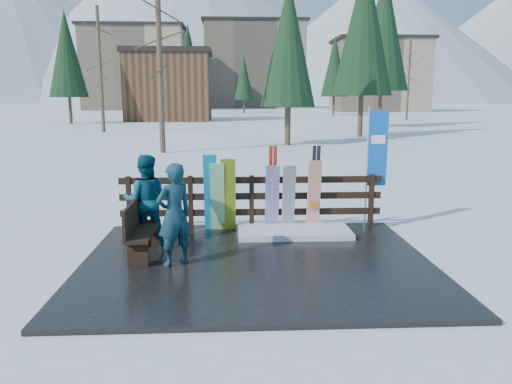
{
  "coord_description": "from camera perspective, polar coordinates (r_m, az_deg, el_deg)",
  "views": [
    {
      "loc": [
        -0.43,
        -8.25,
        2.86
      ],
      "look_at": [
        0.03,
        1.0,
        1.1
      ],
      "focal_mm": 35.0,
      "sensor_mm": 36.0,
      "label": 1
    }
  ],
  "objects": [
    {
      "name": "bench",
      "position": [
        9.08,
        -13.21,
        -3.99
      ],
      "size": [
        0.41,
        1.5,
        0.97
      ],
      "color": "black",
      "rests_on": "deck"
    },
    {
      "name": "ground",
      "position": [
        8.75,
        0.1,
        -8.33
      ],
      "size": [
        700.0,
        700.0,
        0.0
      ],
      "primitive_type": "plane",
      "color": "white",
      "rests_on": "ground"
    },
    {
      "name": "person_back",
      "position": [
        9.67,
        -12.5,
        -0.91
      ],
      "size": [
        0.9,
        0.73,
        1.73
      ],
      "primitive_type": "imported",
      "rotation": [
        0.0,
        0.0,
        3.23
      ],
      "color": "navy",
      "rests_on": "deck"
    },
    {
      "name": "snowboard_4",
      "position": [
        10.51,
        3.75,
        -0.65
      ],
      "size": [
        0.27,
        0.34,
        1.41
      ],
      "primitive_type": "cube",
      "rotation": [
        0.22,
        0.0,
        0.0
      ],
      "color": "black",
      "rests_on": "deck"
    },
    {
      "name": "snowboard_0",
      "position": [
        10.43,
        -5.22,
        -0.11
      ],
      "size": [
        0.28,
        0.39,
        1.64
      ],
      "primitive_type": "cube",
      "rotation": [
        0.22,
        0.0,
        0.0
      ],
      "color": "#0D8DC2",
      "rests_on": "deck"
    },
    {
      "name": "rental_flag",
      "position": [
        11.01,
        13.46,
        4.34
      ],
      "size": [
        0.45,
        0.04,
        2.6
      ],
      "color": "silver",
      "rests_on": "deck"
    },
    {
      "name": "deck",
      "position": [
        8.73,
        0.1,
        -8.08
      ],
      "size": [
        6.0,
        5.0,
        0.08
      ],
      "primitive_type": "cube",
      "color": "black",
      "rests_on": "ground"
    },
    {
      "name": "snowboard_3",
      "position": [
        10.48,
        1.85,
        -0.67
      ],
      "size": [
        0.29,
        0.38,
        1.41
      ],
      "primitive_type": "cube",
      "rotation": [
        0.25,
        0.0,
        0.0
      ],
      "color": "silver",
      "rests_on": "deck"
    },
    {
      "name": "snowboard_1",
      "position": [
        10.44,
        -4.43,
        -0.59
      ],
      "size": [
        0.29,
        0.36,
        1.46
      ],
      "primitive_type": "cube",
      "rotation": [
        0.23,
        0.0,
        0.0
      ],
      "color": "white",
      "rests_on": "deck"
    },
    {
      "name": "trees",
      "position": [
        58.18,
        1.88,
        13.83
      ],
      "size": [
        42.2,
        68.9,
        13.92
      ],
      "color": "#382B1E",
      "rests_on": "ground"
    },
    {
      "name": "snowboard_2",
      "position": [
        10.43,
        -3.17,
        -0.33
      ],
      "size": [
        0.3,
        0.36,
        1.56
      ],
      "primitive_type": "cube",
      "rotation": [
        0.21,
        0.0,
        0.0
      ],
      "color": "#D7FF20",
      "rests_on": "deck"
    },
    {
      "name": "ski_pair_a",
      "position": [
        10.51,
        1.9,
        0.45
      ],
      "size": [
        0.16,
        0.21,
        1.8
      ],
      "color": "#AE2015",
      "rests_on": "deck"
    },
    {
      "name": "mountains",
      "position": [
        340.13,
        -4.78,
        18.74
      ],
      "size": [
        520.0,
        260.0,
        120.0
      ],
      "color": "white",
      "rests_on": "ground"
    },
    {
      "name": "snow_patch",
      "position": [
        10.3,
        4.39,
        -4.58
      ],
      "size": [
        2.3,
        1.0,
        0.12
      ],
      "primitive_type": "cube",
      "color": "white",
      "rests_on": "deck"
    },
    {
      "name": "person_front",
      "position": [
        8.4,
        -9.31,
        -2.57
      ],
      "size": [
        0.75,
        0.71,
        1.73
      ],
      "primitive_type": "imported",
      "rotation": [
        0.0,
        0.0,
        3.76
      ],
      "color": "#195152",
      "rests_on": "deck"
    },
    {
      "name": "resort_buildings",
      "position": [
        123.87,
        -2.25,
        13.99
      ],
      "size": [
        73.0,
        87.6,
        22.6
      ],
      "color": "tan",
      "rests_on": "ground"
    },
    {
      "name": "fence",
      "position": [
        10.68,
        -0.51,
        -0.7
      ],
      "size": [
        5.6,
        0.1,
        1.15
      ],
      "color": "black",
      "rests_on": "deck"
    },
    {
      "name": "ski_pair_b",
      "position": [
        10.62,
        6.76,
        0.5
      ],
      "size": [
        0.17,
        0.26,
        1.8
      ],
      "color": "black",
      "rests_on": "deck"
    },
    {
      "name": "snowboard_5",
      "position": [
        10.58,
        6.63,
        -0.36
      ],
      "size": [
        0.28,
        0.29,
        1.51
      ],
      "primitive_type": "cube",
      "rotation": [
        0.17,
        0.0,
        0.0
      ],
      "color": "silver",
      "rests_on": "deck"
    }
  ]
}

